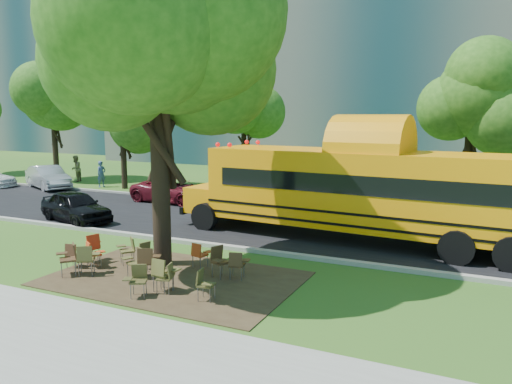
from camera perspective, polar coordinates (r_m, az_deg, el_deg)
The scene contains 35 objects.
ground at distance 15.59m, azimuth -11.41°, elevation -8.68°, with size 160.00×160.00×0.00m, color #29541A.
sidewalk at distance 12.21m, azimuth -25.96°, elevation -14.36°, with size 60.00×4.00×0.04m, color gray.
dirt_patch at distance 14.64m, azimuth -9.40°, elevation -9.73°, with size 7.00×4.50×0.03m, color #382819.
asphalt_road at distance 21.41m, azimuth -0.18°, elevation -3.66°, with size 80.00×8.00×0.04m, color black.
kerb_near at distance 17.96m, azimuth -5.69°, elevation -5.97°, with size 80.00×0.25×0.14m, color gray.
kerb_far at distance 25.09m, azimuth 3.84°, elevation -1.71°, with size 80.00×0.25×0.14m, color gray.
building_main at distance 51.19m, azimuth 5.88°, elevation 15.90°, with size 38.00×16.00×22.00m, color slate.
building_left at distance 70.18m, azimuth -17.34°, elevation 12.80°, with size 26.00×14.00×20.00m, color slate.
bg_tree_0 at distance 32.53m, azimuth -15.07°, elevation 8.39°, with size 5.20×5.20×7.18m.
bg_tree_1 at distance 39.52m, azimuth -22.23°, elevation 9.25°, with size 6.00×6.00×8.40m.
bg_tree_2 at distance 31.19m, azimuth -1.41°, elevation 8.02°, with size 4.80×4.80×6.62m.
bg_tree_3 at distance 25.90m, azimuth 23.38°, elevation 8.96°, with size 5.60×5.60×7.84m.
main_tree at distance 15.42m, azimuth -11.21°, elevation 13.23°, with size 7.20×7.20×9.49m.
school_bus at distance 18.53m, azimuth 12.46°, elevation 0.21°, with size 13.87×4.11×3.34m.
chair_0 at distance 16.23m, azimuth -20.13°, elevation -6.55°, with size 0.54×0.55×0.79m.
chair_1 at distance 16.04m, azimuth -18.21°, elevation -6.55°, with size 0.70×0.55×0.83m.
chair_2 at distance 15.32m, azimuth -18.80°, elevation -7.06°, with size 0.62×0.78×0.93m.
chair_3 at distance 14.78m, azimuth -13.47°, elevation -7.53°, with size 0.73×0.58×0.88m.
chair_4 at distance 13.43m, azimuth -10.62°, elevation -8.94°, with size 0.65×0.55×0.94m.
chair_5 at distance 13.28m, azimuth -13.38°, elevation -9.49°, with size 0.57×0.69×0.85m.
chair_6 at distance 13.40m, azimuth -10.18°, elevation -9.31°, with size 0.61×0.56×0.82m.
chair_7 at distance 12.72m, azimuth -5.96°, elevation -10.18°, with size 0.55×0.55×0.82m.
chair_8 at distance 16.58m, azimuth -18.23°, elevation -5.78°, with size 0.57×0.74×0.95m.
chair_9 at distance 16.15m, azimuth -14.36°, elevation -6.20°, with size 0.74×0.59×0.86m.
chair_10 at distance 15.46m, azimuth -12.40°, elevation -6.85°, with size 0.51×0.65×0.84m.
chair_11 at distance 14.59m, azimuth -12.35°, elevation -7.56°, with size 0.64×0.76×0.94m.
chair_12 at distance 14.42m, azimuth -4.25°, elevation -7.60°, with size 0.58×0.74×0.93m.
chair_13 at distance 14.21m, azimuth -2.14°, elevation -8.07°, with size 0.57×0.60×0.83m.
chair_14 at distance 15.53m, azimuth -20.51°, elevation -6.85°, with size 0.83×0.66×0.96m.
chair_15 at distance 15.33m, azimuth -6.47°, elevation -6.93°, with size 0.60×0.47×0.81m.
black_car at distance 23.14m, azimuth -19.90°, elevation -1.57°, with size 1.61×4.01×1.36m, color black.
bg_car_silver at distance 34.14m, azimuth -22.67°, elevation 1.55°, with size 1.55×4.44×1.46m, color #A3A3A8.
bg_car_red at distance 26.90m, azimuth -9.35°, elevation 0.18°, with size 2.19×4.76×1.32m, color #580F19.
pedestrian_a at distance 33.79m, azimuth -17.25°, elevation 1.97°, with size 0.62×0.41×1.70m, color #364B7B.
pedestrian_b at distance 37.15m, azimuth -19.91°, elevation 2.53°, with size 0.89×0.70×1.84m, color olive.
Camera 1 is at (8.96, -11.88, 4.64)m, focal length 35.00 mm.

